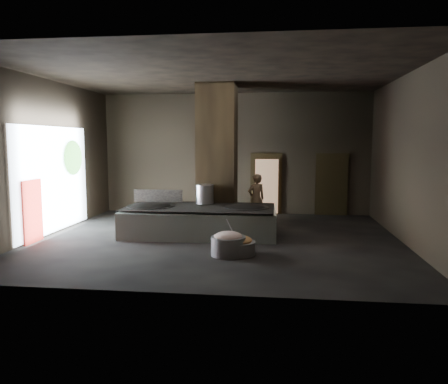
# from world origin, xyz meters

# --- Properties ---
(floor) EXTENTS (10.00, 9.00, 0.10)m
(floor) POSITION_xyz_m (0.00, 0.00, -0.05)
(floor) COLOR black
(floor) RESTS_ON ground
(ceiling) EXTENTS (10.00, 9.00, 0.10)m
(ceiling) POSITION_xyz_m (0.00, 0.00, 4.55)
(ceiling) COLOR black
(ceiling) RESTS_ON back_wall
(back_wall) EXTENTS (10.00, 0.10, 4.50)m
(back_wall) POSITION_xyz_m (0.00, 4.55, 2.25)
(back_wall) COLOR black
(back_wall) RESTS_ON ground
(front_wall) EXTENTS (10.00, 0.10, 4.50)m
(front_wall) POSITION_xyz_m (0.00, -4.55, 2.25)
(front_wall) COLOR black
(front_wall) RESTS_ON ground
(left_wall) EXTENTS (0.10, 9.00, 4.50)m
(left_wall) POSITION_xyz_m (-5.05, 0.00, 2.25)
(left_wall) COLOR black
(left_wall) RESTS_ON ground
(right_wall) EXTENTS (0.10, 9.00, 4.50)m
(right_wall) POSITION_xyz_m (5.05, 0.00, 2.25)
(right_wall) COLOR black
(right_wall) RESTS_ON ground
(pillar) EXTENTS (1.20, 1.20, 4.50)m
(pillar) POSITION_xyz_m (-0.30, 1.90, 2.25)
(pillar) COLOR black
(pillar) RESTS_ON ground
(hearth_platform) EXTENTS (4.44, 2.24, 0.76)m
(hearth_platform) POSITION_xyz_m (-0.61, 0.45, 0.38)
(hearth_platform) COLOR silver
(hearth_platform) RESTS_ON ground
(platform_cap) EXTENTS (4.28, 2.05, 0.03)m
(platform_cap) POSITION_xyz_m (-0.61, 0.45, 0.82)
(platform_cap) COLOR black
(platform_cap) RESTS_ON hearth_platform
(wok_left) EXTENTS (1.38, 1.38, 0.38)m
(wok_left) POSITION_xyz_m (-2.06, 0.40, 0.75)
(wok_left) COLOR black
(wok_left) RESTS_ON hearth_platform
(wok_left_rim) EXTENTS (1.41, 1.41, 0.05)m
(wok_left_rim) POSITION_xyz_m (-2.06, 0.40, 0.82)
(wok_left_rim) COLOR black
(wok_left_rim) RESTS_ON hearth_platform
(wok_right) EXTENTS (1.28, 1.28, 0.36)m
(wok_right) POSITION_xyz_m (0.74, 0.50, 0.75)
(wok_right) COLOR black
(wok_right) RESTS_ON hearth_platform
(wok_right_rim) EXTENTS (1.31, 1.31, 0.05)m
(wok_right_rim) POSITION_xyz_m (0.74, 0.50, 0.82)
(wok_right_rim) COLOR black
(wok_right_rim) RESTS_ON hearth_platform
(stock_pot) EXTENTS (0.53, 0.53, 0.57)m
(stock_pot) POSITION_xyz_m (-0.56, 1.00, 1.13)
(stock_pot) COLOR #BABCC2
(stock_pot) RESTS_ON hearth_platform
(splash_guard) EXTENTS (1.52, 0.11, 0.38)m
(splash_guard) POSITION_xyz_m (-2.06, 1.20, 1.03)
(splash_guard) COLOR black
(splash_guard) RESTS_ON hearth_platform
(cook) EXTENTS (0.72, 0.63, 1.65)m
(cook) POSITION_xyz_m (0.93, 2.38, 0.83)
(cook) COLOR #946F4B
(cook) RESTS_ON ground
(veg_basin) EXTENTS (1.15, 1.15, 0.32)m
(veg_basin) POSITION_xyz_m (0.68, -1.65, 0.16)
(veg_basin) COLOR gray
(veg_basin) RESTS_ON ground
(veg_fill) EXTENTS (0.71, 0.71, 0.22)m
(veg_fill) POSITION_xyz_m (0.68, -1.65, 0.35)
(veg_fill) COLOR #A9A952
(veg_fill) RESTS_ON veg_basin
(ladle) EXTENTS (0.28, 0.24, 0.62)m
(ladle) POSITION_xyz_m (0.53, -1.50, 0.55)
(ladle) COLOR #BABCC2
(ladle) RESTS_ON veg_basin
(meat_basin) EXTENTS (1.09, 1.09, 0.46)m
(meat_basin) POSITION_xyz_m (0.48, -1.77, 0.23)
(meat_basin) COLOR gray
(meat_basin) RESTS_ON ground
(meat_fill) EXTENTS (0.69, 0.69, 0.26)m
(meat_fill) POSITION_xyz_m (0.48, -1.77, 0.45)
(meat_fill) COLOR tan
(meat_fill) RESTS_ON meat_basin
(doorway_near) EXTENTS (1.18, 0.08, 2.38)m
(doorway_near) POSITION_xyz_m (1.20, 4.45, 1.10)
(doorway_near) COLOR black
(doorway_near) RESTS_ON ground
(doorway_near_glow) EXTENTS (0.85, 0.04, 2.02)m
(doorway_near_glow) POSITION_xyz_m (1.22, 4.33, 1.05)
(doorway_near_glow) COLOR #8C6647
(doorway_near_glow) RESTS_ON ground
(doorway_far) EXTENTS (1.18, 0.08, 2.38)m
(doorway_far) POSITION_xyz_m (3.60, 4.45, 1.10)
(doorway_far) COLOR black
(doorway_far) RESTS_ON ground
(doorway_far_glow) EXTENTS (0.82, 0.04, 1.93)m
(doorway_far_glow) POSITION_xyz_m (3.69, 4.52, 1.05)
(doorway_far_glow) COLOR #8C6647
(doorway_far_glow) RESTS_ON ground
(left_opening) EXTENTS (0.04, 4.20, 3.10)m
(left_opening) POSITION_xyz_m (-4.95, 0.20, 1.60)
(left_opening) COLOR white
(left_opening) RESTS_ON ground
(pavilion_sliver) EXTENTS (0.05, 0.90, 1.70)m
(pavilion_sliver) POSITION_xyz_m (-4.88, -1.10, 0.85)
(pavilion_sliver) COLOR maroon
(pavilion_sliver) RESTS_ON ground
(tree_silhouette) EXTENTS (0.28, 1.10, 1.10)m
(tree_silhouette) POSITION_xyz_m (-4.85, 1.30, 2.20)
(tree_silhouette) COLOR #194714
(tree_silhouette) RESTS_ON left_opening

